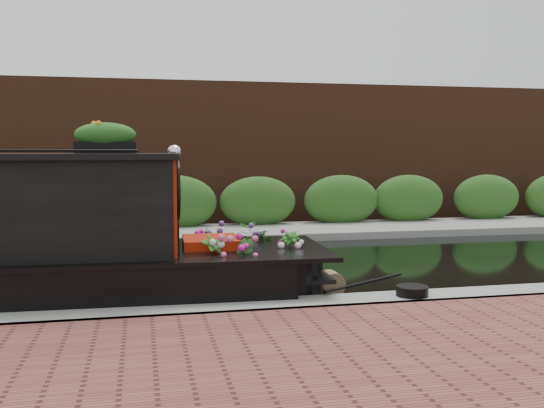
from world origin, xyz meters
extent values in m
plane|color=black|center=(0.00, 0.00, 0.00)|extent=(80.00, 80.00, 0.00)
cube|color=gray|center=(0.00, -3.30, 0.00)|extent=(40.00, 0.60, 0.50)
cube|color=gray|center=(0.00, 4.20, 0.00)|extent=(40.00, 2.40, 0.34)
cube|color=#2B571D|center=(0.00, 5.10, 0.00)|extent=(40.00, 1.10, 2.80)
cube|color=#4D291A|center=(0.00, 7.20, 0.00)|extent=(40.00, 1.00, 8.00)
cube|color=#BD2307|center=(-0.21, -2.04, 1.32)|extent=(0.11, 1.62, 1.25)
cube|color=black|center=(-1.45, -2.86, 1.39)|extent=(0.83, 0.06, 0.51)
cube|color=#BD2307|center=(0.27, -2.04, 0.65)|extent=(0.77, 0.86, 0.46)
sphere|color=white|center=(-0.21, -2.17, 2.05)|extent=(0.17, 0.17, 0.17)
sphere|color=white|center=(-0.21, -1.91, 2.05)|extent=(0.17, 0.17, 0.17)
cube|color=black|center=(-1.08, -2.04, 2.10)|extent=(0.77, 0.24, 0.15)
ellipsoid|color=orange|center=(-1.08, -2.04, 2.28)|extent=(0.84, 0.23, 0.22)
imported|color=#296020|center=(0.22, -2.64, 0.71)|extent=(0.37, 0.35, 0.59)
imported|color=#296020|center=(0.63, -2.65, 0.67)|extent=(0.31, 0.34, 0.51)
imported|color=#296020|center=(1.03, -1.48, 0.70)|extent=(0.61, 0.56, 0.57)
imported|color=#296020|center=(1.33, -2.24, 0.69)|extent=(0.43, 0.43, 0.54)
imported|color=#296020|center=(0.33, -1.41, 0.70)|extent=(0.28, 0.34, 0.56)
cylinder|color=olive|center=(2.00, -2.04, 0.17)|extent=(0.34, 0.31, 0.34)
cylinder|color=black|center=(2.65, -3.30, 0.31)|extent=(0.40, 0.40, 0.12)
camera|label=1|loc=(-0.65, -10.19, 2.05)|focal=40.00mm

